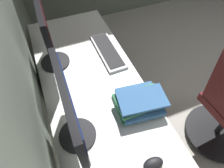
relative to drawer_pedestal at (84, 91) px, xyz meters
The scene contains 7 objects.
desk 0.56m from the drawer_pedestal, behind, with size 2.05×0.63×0.73m.
drawer_pedestal is the anchor object (origin of this frame).
monitor_primary 0.86m from the drawer_pedestal, 164.21° to the left, with size 0.47×0.20×0.43m.
monitor_secondary 0.66m from the drawer_pedestal, 79.15° to the left, with size 0.48×0.20×0.46m.
keyboard_main 0.45m from the drawer_pedestal, 92.22° to the right, with size 0.42×0.15×0.02m.
mouse_main 0.95m from the drawer_pedestal, behind, with size 0.06×0.10×0.03m, color black.
book_stack_near 0.71m from the drawer_pedestal, 156.06° to the right, with size 0.27×0.29×0.09m.
Camera 1 is at (-0.25, 2.14, 1.74)m, focal length 31.79 mm.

